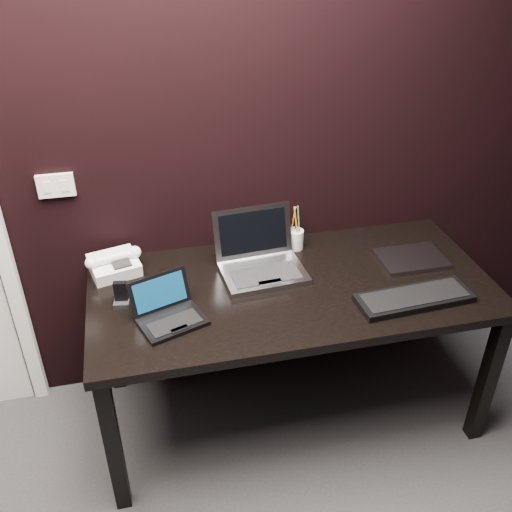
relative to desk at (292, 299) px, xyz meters
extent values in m
plane|color=black|center=(-0.30, 0.40, 0.64)|extent=(4.00, 0.00, 4.00)
cube|color=silver|center=(-0.92, 0.39, 0.46)|extent=(0.15, 0.02, 0.10)
cube|color=silver|center=(-0.95, 0.38, 0.46)|extent=(0.03, 0.01, 0.05)
cube|color=silver|center=(-0.88, 0.38, 0.46)|extent=(0.03, 0.01, 0.05)
cube|color=black|center=(0.00, 0.00, 0.06)|extent=(1.70, 0.80, 0.04)
cube|color=black|center=(-0.80, -0.35, -0.31)|extent=(0.06, 0.06, 0.70)
cube|color=black|center=(0.80, -0.35, -0.31)|extent=(0.06, 0.06, 0.70)
cube|color=black|center=(-0.80, 0.35, -0.31)|extent=(0.06, 0.06, 0.70)
cube|color=black|center=(0.80, 0.35, -0.31)|extent=(0.06, 0.06, 0.70)
cube|color=black|center=(-0.52, -0.15, 0.09)|extent=(0.28, 0.24, 0.02)
cube|color=black|center=(-0.51, -0.17, 0.10)|extent=(0.22, 0.15, 0.00)
cube|color=black|center=(-0.50, -0.21, 0.10)|extent=(0.07, 0.05, 0.00)
cube|color=black|center=(-0.56, -0.05, 0.16)|extent=(0.25, 0.13, 0.14)
cube|color=#092943|center=(-0.55, -0.05, 0.16)|extent=(0.21, 0.10, 0.11)
cube|color=#96969B|center=(-0.10, 0.09, 0.09)|extent=(0.37, 0.28, 0.02)
cube|color=black|center=(-0.10, 0.06, 0.10)|extent=(0.30, 0.16, 0.00)
cube|color=gray|center=(-0.10, 0.00, 0.10)|extent=(0.10, 0.05, 0.00)
cube|color=#A5A5AB|center=(-0.11, 0.25, 0.21)|extent=(0.36, 0.09, 0.22)
cube|color=black|center=(-0.11, 0.25, 0.21)|extent=(0.31, 0.07, 0.18)
cube|color=black|center=(0.45, -0.22, 0.09)|extent=(0.49, 0.19, 0.03)
cube|color=black|center=(0.45, -0.22, 0.11)|extent=(0.44, 0.16, 0.00)
cube|color=gray|center=(0.58, 0.06, 0.09)|extent=(0.30, 0.21, 0.02)
cube|color=white|center=(-0.73, 0.26, 0.11)|extent=(0.24, 0.23, 0.08)
cylinder|color=white|center=(-0.73, 0.25, 0.16)|extent=(0.19, 0.09, 0.04)
sphere|color=white|center=(-0.82, 0.23, 0.16)|extent=(0.07, 0.07, 0.06)
sphere|color=white|center=(-0.64, 0.28, 0.16)|extent=(0.07, 0.07, 0.06)
cube|color=black|center=(-0.70, 0.22, 0.15)|extent=(0.09, 0.07, 0.01)
cube|color=black|center=(-0.71, 0.02, 0.13)|extent=(0.05, 0.03, 0.11)
cube|color=black|center=(-0.71, 0.01, 0.09)|extent=(0.07, 0.05, 0.02)
cylinder|color=silver|center=(0.10, 0.29, 0.12)|extent=(0.08, 0.08, 0.09)
cylinder|color=orange|center=(0.08, 0.29, 0.23)|extent=(0.02, 0.03, 0.14)
cylinder|color=#2B8D26|center=(0.11, 0.28, 0.23)|extent=(0.02, 0.02, 0.14)
cylinder|color=black|center=(0.10, 0.30, 0.23)|extent=(0.01, 0.01, 0.14)
cylinder|color=#D64914|center=(0.09, 0.28, 0.23)|extent=(0.02, 0.03, 0.14)
camera|label=1|loc=(-0.59, -1.89, 1.47)|focal=40.00mm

